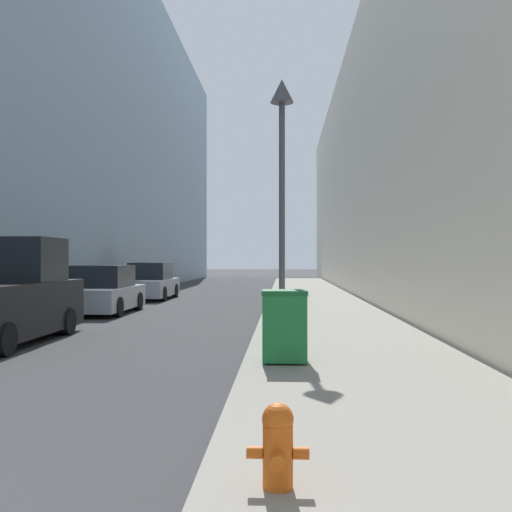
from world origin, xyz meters
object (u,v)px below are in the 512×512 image
fire_hydrant (278,444)px  parked_sedan_near (103,292)px  parked_sedan_far (151,283)px  pickup_truck (1,299)px  lamppost (282,155)px  trash_bin (285,325)px

fire_hydrant → parked_sedan_near: parked_sedan_near is taller
fire_hydrant → parked_sedan_far: bearing=105.7°
pickup_truck → parked_sedan_near: pickup_truck is taller
lamppost → fire_hydrant: bearing=-90.0°
trash_bin → lamppost: bearing=91.1°
parked_sedan_far → lamppost: bearing=-65.9°
lamppost → pickup_truck: 6.86m
fire_hydrant → trash_bin: size_ratio=0.53×
parked_sedan_far → parked_sedan_near: bearing=-90.5°
fire_hydrant → trash_bin: 5.16m
parked_sedan_near → trash_bin: bearing=-57.2°
trash_bin → pickup_truck: (-6.17, 2.72, 0.21)m
lamppost → parked_sedan_far: 15.09m
lamppost → parked_sedan_far: lamppost is taller
trash_bin → lamppost: (-0.06, 2.82, 3.32)m
fire_hydrant → trash_bin: bearing=89.3°
trash_bin → parked_sedan_near: 11.29m
trash_bin → parked_sedan_near: size_ratio=0.29×
trash_bin → lamppost: size_ratio=0.21×
pickup_truck → lamppost: bearing=0.9°
parked_sedan_far → pickup_truck: bearing=-90.4°
parked_sedan_near → parked_sedan_far: (0.05, 6.78, 0.02)m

